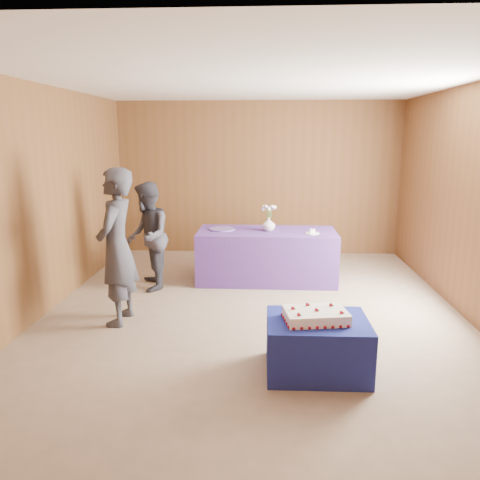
# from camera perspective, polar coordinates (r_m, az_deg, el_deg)

# --- Properties ---
(ground) EXTENTS (6.00, 6.00, 0.00)m
(ground) POSITION_cam_1_polar(r_m,az_deg,el_deg) (5.79, 1.61, -8.71)
(ground) COLOR gray
(ground) RESTS_ON ground
(room_shell) EXTENTS (5.04, 6.04, 2.72)m
(room_shell) POSITION_cam_1_polar(r_m,az_deg,el_deg) (5.40, 1.73, 9.42)
(room_shell) COLOR brown
(room_shell) RESTS_ON ground
(cake_table) EXTENTS (0.91, 0.71, 0.50)m
(cake_table) POSITION_cam_1_polar(r_m,az_deg,el_deg) (4.38, 9.37, -12.60)
(cake_table) COLOR navy
(cake_table) RESTS_ON ground
(serving_table) EXTENTS (2.00, 0.90, 0.75)m
(serving_table) POSITION_cam_1_polar(r_m,az_deg,el_deg) (6.89, 3.26, -1.92)
(serving_table) COLOR #5E3594
(serving_table) RESTS_ON ground
(sheet_cake) EXTENTS (0.62, 0.47, 0.13)m
(sheet_cake) POSITION_cam_1_polar(r_m,az_deg,el_deg) (4.24, 9.22, -9.08)
(sheet_cake) COLOR white
(sheet_cake) RESTS_ON cake_table
(vase) EXTENTS (0.20, 0.20, 0.20)m
(vase) POSITION_cam_1_polar(r_m,az_deg,el_deg) (6.79, 3.51, 1.95)
(vase) COLOR silver
(vase) RESTS_ON serving_table
(flower_spray) EXTENTS (0.22, 0.22, 0.17)m
(flower_spray) POSITION_cam_1_polar(r_m,az_deg,el_deg) (6.75, 3.54, 3.95)
(flower_spray) COLOR #296528
(flower_spray) RESTS_ON vase
(platter) EXTENTS (0.38, 0.38, 0.02)m
(platter) POSITION_cam_1_polar(r_m,az_deg,el_deg) (6.88, -2.20, 1.34)
(platter) COLOR #644F9E
(platter) RESTS_ON serving_table
(plate) EXTENTS (0.21, 0.21, 0.01)m
(plate) POSITION_cam_1_polar(r_m,az_deg,el_deg) (6.68, 8.81, 0.83)
(plate) COLOR white
(plate) RESTS_ON serving_table
(cake_slice) EXTENTS (0.07, 0.06, 0.08)m
(cake_slice) POSITION_cam_1_polar(r_m,az_deg,el_deg) (6.67, 8.82, 1.13)
(cake_slice) COLOR white
(cake_slice) RESTS_ON plate
(knife) EXTENTS (0.25, 0.11, 0.00)m
(knife) POSITION_cam_1_polar(r_m,az_deg,el_deg) (6.53, 9.43, 0.49)
(knife) COLOR #AFAFB4
(knife) RESTS_ON serving_table
(guest_left) EXTENTS (0.44, 0.65, 1.77)m
(guest_left) POSITION_cam_1_polar(r_m,az_deg,el_deg) (5.40, -14.80, -0.86)
(guest_left) COLOR #34343D
(guest_left) RESTS_ON ground
(guest_right) EXTENTS (0.73, 0.85, 1.50)m
(guest_right) POSITION_cam_1_polar(r_m,az_deg,el_deg) (6.55, -11.19, 0.43)
(guest_right) COLOR #34333D
(guest_right) RESTS_ON ground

